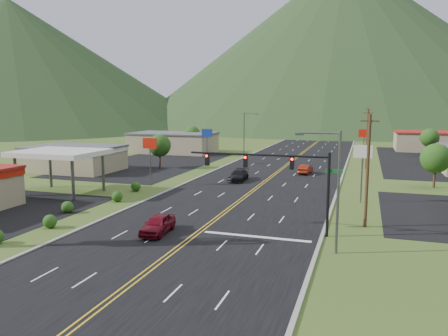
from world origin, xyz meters
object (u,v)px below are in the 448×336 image
(gas_canopy, at_px, (60,154))
(car_red_near, at_px, (158,225))
(car_dark_mid, at_px, (239,176))
(car_red_far, at_px, (306,169))
(traffic_signal, at_px, (280,171))
(streetlight_east, at_px, (334,184))
(streetlight_west, at_px, (245,130))

(gas_canopy, distance_m, car_red_near, 22.53)
(car_dark_mid, relative_size, car_red_far, 1.20)
(traffic_signal, xyz_separation_m, gas_canopy, (-28.48, 8.00, -0.46))
(streetlight_east, height_order, car_red_near, streetlight_east)
(car_red_near, height_order, car_dark_mid, car_red_near)
(traffic_signal, bearing_deg, streetlight_east, -40.39)
(streetlight_east, height_order, car_red_far, streetlight_east)
(gas_canopy, bearing_deg, streetlight_east, -19.88)
(gas_canopy, distance_m, car_red_far, 36.27)
(car_red_far, bearing_deg, traffic_signal, 99.49)
(car_red_far, bearing_deg, gas_canopy, 48.64)
(streetlight_east, xyz_separation_m, car_red_far, (-6.66, 36.40, -4.46))
(streetlight_east, bearing_deg, car_red_near, 178.53)
(car_red_near, height_order, car_red_far, car_red_near)
(car_red_near, distance_m, car_dark_mid, 26.66)
(traffic_signal, bearing_deg, gas_canopy, 164.30)
(streetlight_west, bearing_deg, traffic_signal, -72.03)
(car_dark_mid, bearing_deg, gas_canopy, -142.87)
(streetlight_east, relative_size, car_red_far, 2.06)
(streetlight_west, distance_m, car_dark_mid, 34.21)
(car_red_near, bearing_deg, traffic_signal, 16.88)
(streetlight_west, relative_size, gas_canopy, 0.90)
(gas_canopy, distance_m, car_dark_mid, 24.00)
(streetlight_west, xyz_separation_m, car_dark_mid, (7.94, -32.98, -4.42))
(streetlight_east, xyz_separation_m, car_dark_mid, (-14.92, 27.02, -4.42))
(traffic_signal, height_order, car_red_near, traffic_signal)
(gas_canopy, relative_size, car_red_far, 2.29)
(car_red_near, relative_size, car_dark_mid, 0.88)
(traffic_signal, distance_m, car_red_far, 32.79)
(car_red_near, bearing_deg, streetlight_east, -5.24)
(gas_canopy, height_order, car_red_near, gas_canopy)
(streetlight_east, distance_m, gas_canopy, 35.28)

